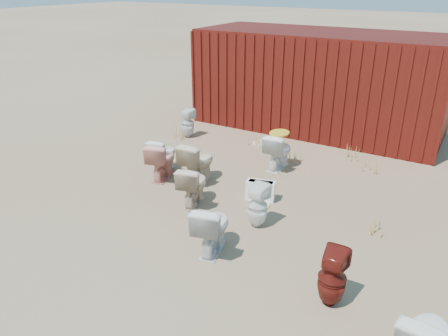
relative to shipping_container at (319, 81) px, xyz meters
The scene contains 21 objects.
ground 5.34m from the shipping_container, 90.00° to the right, with size 100.00×100.00×0.00m, color brown.
shipping_container is the anchor object (origin of this frame).
toilet_front_a 4.64m from the shipping_container, 110.95° to the right, with size 0.39×0.68×0.69m, color silver.
toilet_front_pink 4.85m from the shipping_container, 107.30° to the right, with size 0.42×0.73×0.75m, color #E39383.
toilet_front_c 6.22m from the shipping_container, 83.23° to the right, with size 0.42×0.74×0.76m, color silver.
toilet_front_maroon 6.87m from the shipping_container, 68.25° to the right, with size 0.33×0.34×0.74m, color #5F1610.
toilet_back_a 3.46m from the shipping_container, 135.41° to the right, with size 0.32×0.32×0.71m, color white.
toilet_back_beige_left 4.46m from the shipping_container, 99.89° to the right, with size 0.45×0.78×0.80m, color beige.
toilet_back_beige_right 5.18m from the shipping_container, 93.44° to the right, with size 0.40×0.70×0.72m, color beige.
toilet_back_yellowlid 3.08m from the shipping_container, 84.42° to the right, with size 0.42×0.73×0.75m, color white.
toilet_back_e 5.35m from the shipping_container, 79.51° to the right, with size 0.32×0.33×0.71m, color white.
yellow_lid 3.00m from the shipping_container, 84.42° to the right, with size 0.38×0.47×0.03m, color gold.
loose_tank 4.53m from the shipping_container, 82.06° to the right, with size 0.50×0.20×0.35m, color white.
loose_lid_near 4.77m from the shipping_container, 81.61° to the right, with size 0.38×0.49×0.02m, color beige.
loose_lid_far 2.30m from the shipping_container, 109.60° to the right, with size 0.36×0.47×0.02m, color tan.
weed_clump_a 3.72m from the shipping_container, 135.48° to the right, with size 0.36×0.36×0.30m, color #A57E42.
weed_clump_b 2.66m from the shipping_container, 80.72° to the right, with size 0.32×0.32×0.30m, color #A57E42.
weed_clump_c 3.03m from the shipping_container, 47.66° to the right, with size 0.36×0.36×0.27m, color #A57E42.
weed_clump_d 2.45m from the shipping_container, 110.01° to the right, with size 0.30×0.30×0.27m, color #A57E42.
weed_clump_e 2.46m from the shipping_container, 50.12° to the right, with size 0.34×0.34×0.28m, color #A57E42.
weed_clump_f 5.27m from the shipping_container, 59.09° to the right, with size 0.28×0.28×0.21m, color #A57E42.
Camera 1 is at (3.59, -5.33, 3.59)m, focal length 35.00 mm.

